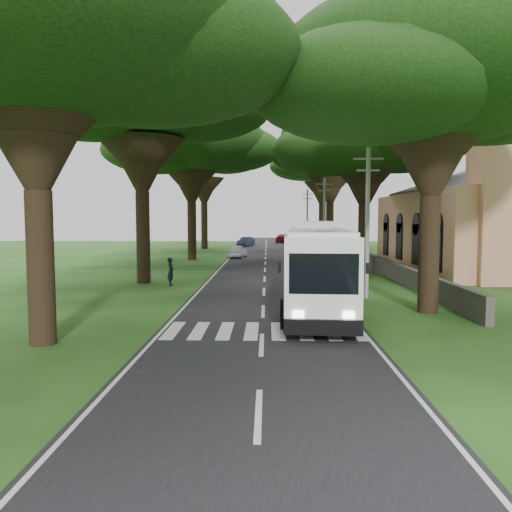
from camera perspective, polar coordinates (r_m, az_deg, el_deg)
ground at (r=21.09m, az=0.77°, el=-7.41°), size 140.00×140.00×0.00m
road at (r=45.84m, az=1.06°, el=-0.96°), size 8.00×120.00×0.04m
crosswalk at (r=19.14m, az=0.72°, el=-8.64°), size 8.00×3.00×0.01m
property_wall at (r=45.65m, az=12.43°, el=-0.35°), size 0.35×50.00×1.20m
church at (r=45.74m, az=24.13°, el=4.78°), size 14.00×24.00×11.60m
pole_near at (r=27.16m, az=12.61°, el=4.02°), size 1.60×0.24×8.00m
pole_mid at (r=46.94m, az=7.82°, el=4.22°), size 1.60×0.24×8.00m
pole_far at (r=66.85m, az=5.88°, el=4.29°), size 1.60×0.24×8.00m
tree_l_near at (r=19.35m, az=-24.17°, el=22.72°), size 14.90×14.90×13.77m
tree_l_mida at (r=34.55m, az=-13.05°, el=17.46°), size 14.27×14.27×15.35m
tree_l_midb at (r=51.77m, az=-7.43°, el=12.75°), size 15.22×15.22×15.17m
tree_l_far at (r=69.70m, az=-5.98°, el=11.39°), size 13.14×13.14×15.79m
tree_r_near at (r=24.60m, az=19.65°, el=18.92°), size 14.70×14.70×13.80m
tree_r_mida at (r=41.85m, az=12.37°, el=12.92°), size 13.62×13.62×13.59m
tree_r_midb at (r=59.60m, az=8.52°, el=11.88°), size 12.57×12.57×14.98m
tree_r_far at (r=77.56m, az=7.58°, el=10.74°), size 14.55×14.55×16.11m
coach_bus at (r=23.58m, az=6.91°, el=-1.14°), size 3.62×13.06×3.81m
distant_car_a at (r=53.39m, az=-2.12°, el=0.57°), size 2.20×4.28×1.39m
distant_car_b at (r=74.58m, az=-1.15°, el=1.66°), size 2.68×4.35×1.35m
distant_car_c at (r=84.96m, az=3.20°, el=2.03°), size 3.32×5.42×1.47m
pedestrian at (r=32.09m, az=-9.72°, el=-1.77°), size 0.48×0.69×1.79m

